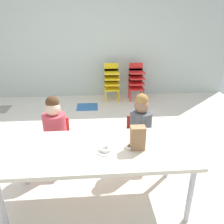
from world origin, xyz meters
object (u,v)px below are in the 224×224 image
at_px(craft_table, 97,153).
at_px(paper_bag_brown, 138,138).
at_px(seated_child_middle_seat, 141,124).
at_px(donut_powdered_loose, 130,147).
at_px(paper_plate_near_edge, 105,150).
at_px(donut_powdered_on_plate, 105,149).
at_px(kid_chair_yellow_stack, 112,80).
at_px(seated_child_near_camera, 55,127).
at_px(kid_chair_red_stack, 136,79).

distance_m(craft_table, paper_bag_brown, 0.40).
bearing_deg(seated_child_middle_seat, donut_powdered_loose, -109.94).
xyz_separation_m(craft_table, seated_child_middle_seat, (0.52, 0.60, -0.01)).
height_order(paper_bag_brown, paper_plate_near_edge, paper_bag_brown).
bearing_deg(donut_powdered_on_plate, paper_bag_brown, 3.56).
xyz_separation_m(paper_bag_brown, donut_powdered_loose, (-0.06, 0.01, -0.10)).
distance_m(paper_bag_brown, donut_powdered_loose, 0.12).
height_order(craft_table, kid_chair_yellow_stack, kid_chair_yellow_stack).
relative_size(craft_table, kid_chair_yellow_stack, 2.17).
distance_m(seated_child_near_camera, donut_powdered_on_plate, 0.85).
bearing_deg(paper_bag_brown, kid_chair_red_stack, 79.85).
height_order(paper_plate_near_edge, donut_powdered_on_plate, donut_powdered_on_plate).
bearing_deg(seated_child_near_camera, donut_powdered_on_plate, -49.43).
bearing_deg(donut_powdered_on_plate, kid_chair_red_stack, 74.74).
xyz_separation_m(seated_child_near_camera, donut_powdered_on_plate, (0.55, -0.64, 0.08)).
bearing_deg(seated_child_middle_seat, paper_bag_brown, -104.25).
bearing_deg(donut_powdered_on_plate, seated_child_middle_seat, 55.04).
distance_m(craft_table, donut_powdered_on_plate, 0.11).
distance_m(kid_chair_yellow_stack, kid_chair_red_stack, 0.54).
height_order(seated_child_middle_seat, donut_powdered_on_plate, seated_child_middle_seat).
distance_m(seated_child_middle_seat, donut_powdered_on_plate, 0.79).
bearing_deg(paper_plate_near_edge, kid_chair_yellow_stack, 84.56).
bearing_deg(paper_plate_near_edge, seated_child_middle_seat, 55.04).
distance_m(paper_plate_near_edge, donut_powdered_on_plate, 0.02).
bearing_deg(kid_chair_yellow_stack, seated_child_near_camera, -109.17).
height_order(seated_child_near_camera, paper_bag_brown, seated_child_near_camera).
bearing_deg(donut_powdered_loose, kid_chair_yellow_stack, 88.77).
relative_size(paper_plate_near_edge, donut_powdered_loose, 1.75).
bearing_deg(craft_table, seated_child_middle_seat, 48.84).
bearing_deg(donut_powdered_loose, craft_table, 176.81).
xyz_separation_m(kid_chair_red_stack, donut_powdered_loose, (-0.61, -3.04, 0.17)).
height_order(seated_child_near_camera, paper_plate_near_edge, seated_child_near_camera).
distance_m(kid_chair_yellow_stack, donut_powdered_on_plate, 3.09).
height_order(kid_chair_yellow_stack, donut_powdered_loose, kid_chair_yellow_stack).
xyz_separation_m(seated_child_middle_seat, donut_powdered_loose, (-0.22, -0.61, 0.07)).
relative_size(craft_table, seated_child_near_camera, 1.90).
relative_size(kid_chair_red_stack, paper_plate_near_edge, 4.44).
relative_size(craft_table, seated_child_middle_seat, 1.90).
height_order(kid_chair_red_stack, paper_bag_brown, paper_bag_brown).
distance_m(donut_powdered_on_plate, donut_powdered_loose, 0.23).
xyz_separation_m(paper_plate_near_edge, donut_powdered_loose, (0.23, 0.03, 0.01)).
bearing_deg(seated_child_middle_seat, paper_plate_near_edge, -124.96).
relative_size(seated_child_middle_seat, paper_bag_brown, 4.17).
height_order(seated_child_near_camera, kid_chair_yellow_stack, seated_child_near_camera).
bearing_deg(craft_table, donut_powdered_loose, -3.19).
xyz_separation_m(paper_plate_near_edge, donut_powdered_on_plate, (0.00, 0.00, 0.02)).
relative_size(seated_child_middle_seat, kid_chair_red_stack, 1.15).
distance_m(craft_table, seated_child_near_camera, 0.76).
xyz_separation_m(kid_chair_yellow_stack, donut_powdered_on_plate, (-0.29, -3.07, 0.18)).
bearing_deg(seated_child_near_camera, seated_child_middle_seat, -0.00).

